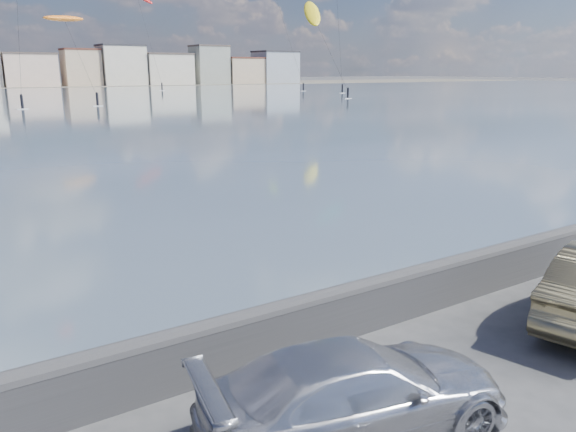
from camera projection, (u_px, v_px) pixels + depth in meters
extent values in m
cube|color=#28282B|center=(281.00, 333.00, 10.05)|extent=(400.00, 0.35, 0.90)
cylinder|color=#28282B|center=(281.00, 310.00, 9.94)|extent=(400.00, 0.36, 0.36)
cube|color=beige|center=(29.00, 71.00, 170.95)|extent=(15.00, 12.00, 9.50)
cube|color=#4C423D|center=(27.00, 54.00, 169.68)|extent=(15.30, 12.24, 0.60)
cube|color=#CCB293|center=(81.00, 68.00, 178.96)|extent=(11.00, 9.00, 11.00)
cube|color=#562D23|center=(80.00, 49.00, 177.50)|extent=(11.22, 9.18, 0.60)
cube|color=beige|center=(122.00, 66.00, 185.65)|extent=(14.00, 11.00, 12.50)
cube|color=#2D2D33|center=(120.00, 45.00, 184.00)|extent=(14.28, 11.22, 0.60)
cube|color=beige|center=(166.00, 70.00, 194.17)|extent=(16.00, 12.00, 10.00)
cube|color=#4C423D|center=(166.00, 54.00, 192.83)|extent=(16.32, 12.24, 0.60)
cube|color=gray|center=(210.00, 66.00, 202.52)|extent=(12.00, 10.00, 13.00)
cube|color=#4C423D|center=(209.00, 46.00, 200.80)|extent=(12.24, 10.20, 0.60)
cube|color=#CCB293|center=(243.00, 71.00, 210.16)|extent=(14.00, 11.00, 9.00)
cube|color=#562D23|center=(242.00, 58.00, 208.95)|extent=(14.28, 11.22, 0.60)
cube|color=#9EA8B7|center=(275.00, 68.00, 217.52)|extent=(15.00, 12.00, 11.50)
cube|color=#2D2D33|center=(275.00, 52.00, 215.99)|extent=(15.30, 12.24, 0.60)
imported|color=silver|center=(356.00, 391.00, 7.85)|extent=(4.83, 2.64, 1.33)
cube|color=white|center=(342.00, 93.00, 124.30)|extent=(1.40, 0.42, 0.08)
cylinder|color=black|center=(342.00, 89.00, 124.07)|extent=(0.36, 0.36, 1.70)
sphere|color=black|center=(342.00, 85.00, 123.84)|extent=(0.28, 0.28, 0.28)
cylinder|color=black|center=(338.00, 22.00, 123.49)|extent=(1.92, 6.35, 28.06)
cube|color=white|center=(162.00, 91.00, 138.98)|extent=(1.40, 0.42, 0.08)
cylinder|color=black|center=(162.00, 87.00, 138.76)|extent=(0.36, 0.36, 1.70)
sphere|color=black|center=(162.00, 83.00, 138.53)|extent=(0.28, 0.28, 0.28)
cylinder|color=black|center=(149.00, 39.00, 141.58)|extent=(0.08, 14.32, 22.74)
ellipsoid|color=orange|center=(64.00, 18.00, 85.02)|extent=(8.34, 7.34, 1.38)
cube|color=white|center=(98.00, 106.00, 79.83)|extent=(1.40, 0.42, 0.08)
cylinder|color=black|center=(97.00, 99.00, 79.61)|extent=(0.36, 0.36, 1.70)
sphere|color=black|center=(97.00, 93.00, 79.38)|extent=(0.28, 0.28, 0.28)
cylinder|color=black|center=(80.00, 56.00, 82.27)|extent=(1.12, 11.04, 11.30)
cube|color=white|center=(23.00, 109.00, 73.53)|extent=(1.40, 0.42, 0.08)
cylinder|color=black|center=(22.00, 102.00, 73.30)|extent=(0.36, 0.36, 1.70)
sphere|color=black|center=(21.00, 95.00, 73.08)|extent=(0.28, 0.28, 0.28)
ellipsoid|color=yellow|center=(312.00, 13.00, 102.93)|extent=(6.67, 9.46, 5.97)
cube|color=white|center=(348.00, 98.00, 100.97)|extent=(1.40, 0.42, 0.08)
cylinder|color=black|center=(348.00, 93.00, 100.74)|extent=(0.36, 0.36, 1.70)
sphere|color=black|center=(348.00, 88.00, 100.51)|extent=(0.28, 0.28, 0.28)
cylinder|color=black|center=(330.00, 52.00, 101.79)|extent=(2.11, 8.49, 13.78)
cube|color=white|center=(303.00, 91.00, 136.12)|extent=(1.40, 0.42, 0.08)
cylinder|color=black|center=(303.00, 87.00, 135.89)|extent=(0.36, 0.36, 1.70)
sphere|color=black|center=(303.00, 83.00, 135.66)|extent=(0.28, 0.28, 0.28)
cylinder|color=black|center=(287.00, 34.00, 136.80)|extent=(1.94, 11.39, 24.50)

